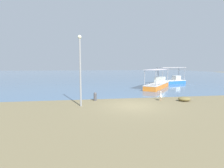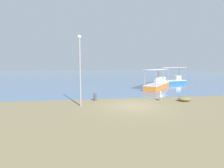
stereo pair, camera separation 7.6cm
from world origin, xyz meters
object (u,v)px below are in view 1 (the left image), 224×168
fishing_boat_near_left (158,84)px  mooring_bollard (95,96)px  fishing_boat_near_right (172,80)px  net_pile (184,99)px  pelican (161,96)px  lamp_post (80,67)px

fishing_boat_near_left → mooring_bollard: fishing_boat_near_left is taller
mooring_bollard → fishing_boat_near_left: bearing=38.5°
fishing_boat_near_right → fishing_boat_near_left: (-4.63, -4.89, 0.03)m
mooring_bollard → net_pile: mooring_bollard is taller
fishing_boat_near_right → net_pile: 14.69m
pelican → net_pile: size_ratio=0.74×
fishing_boat_near_right → net_pile: fishing_boat_near_right is taller
pelican → mooring_bollard: bearing=171.6°
fishing_boat_near_right → pelican: size_ratio=6.90×
pelican → mooring_bollard: size_ratio=1.06×
mooring_bollard → pelican: bearing=-8.4°
fishing_boat_near_right → lamp_post: 20.45m
fishing_boat_near_left → pelican: 8.58m
pelican → mooring_bollard: (-5.77, 0.85, 0.03)m
fishing_boat_near_right → mooring_bollard: 18.12m
lamp_post → pelican: bearing=8.7°
pelican → lamp_post: 7.54m
lamp_post → net_pile: bearing=3.0°
fishing_boat_near_right → net_pile: bearing=-113.6°
fishing_boat_near_left → pelican: bearing=-111.7°
lamp_post → net_pile: (8.89, 0.47, -2.83)m
lamp_post → mooring_bollard: (1.21, 1.92, -2.62)m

